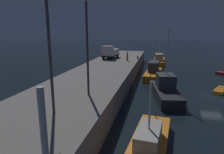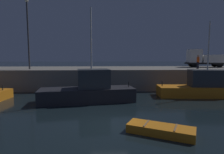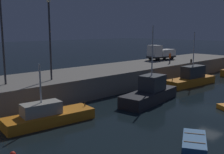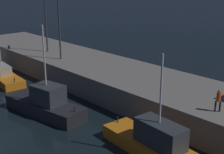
{
  "view_description": "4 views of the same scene",
  "coord_description": "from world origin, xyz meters",
  "px_view_note": "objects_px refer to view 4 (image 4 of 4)",
  "views": [
    {
      "loc": [
        -27.09,
        7.34,
        8.4
      ],
      "look_at": [
        -0.24,
        13.35,
        2.03
      ],
      "focal_mm": 32.58,
      "sensor_mm": 36.0,
      "label": 1
    },
    {
      "loc": [
        -0.31,
        -11.15,
        4.1
      ],
      "look_at": [
        0.64,
        12.88,
        1.55
      ],
      "focal_mm": 30.42,
      "sensor_mm": 36.0,
      "label": 2
    },
    {
      "loc": [
        -25.23,
        -12.61,
        8.09
      ],
      "look_at": [
        -0.28,
        13.91,
        1.65
      ],
      "focal_mm": 43.66,
      "sensor_mm": 36.0,
      "label": 3
    },
    {
      "loc": [
        22.92,
        -8.35,
        12.55
      ],
      "look_at": [
        -2.63,
        15.4,
        1.48
      ],
      "focal_mm": 51.62,
      "sensor_mm": 36.0,
      "label": 4
    }
  ],
  "objects_px": {
    "fishing_trawler_green": "(4,76)",
    "fishing_trawler_red": "(156,144)",
    "fishing_boat_blue": "(46,104)",
    "lamp_post_east": "(59,18)",
    "dockworker": "(218,99)",
    "bollard_central": "(9,47)",
    "lamp_post_west": "(45,14)"
  },
  "relations": [
    {
      "from": "lamp_post_west",
      "to": "lamp_post_east",
      "type": "height_order",
      "value": "lamp_post_west"
    },
    {
      "from": "fishing_trawler_green",
      "to": "fishing_trawler_red",
      "type": "bearing_deg",
      "value": 0.81
    },
    {
      "from": "fishing_trawler_red",
      "to": "lamp_post_west",
      "type": "xyz_separation_m",
      "value": [
        -24.57,
        6.54,
        6.71
      ]
    },
    {
      "from": "lamp_post_east",
      "to": "bollard_central",
      "type": "xyz_separation_m",
      "value": [
        -9.92,
        -2.02,
        -4.8
      ]
    },
    {
      "from": "fishing_trawler_red",
      "to": "dockworker",
      "type": "xyz_separation_m",
      "value": [
        1.78,
        5.07,
        2.6
      ]
    },
    {
      "from": "fishing_trawler_red",
      "to": "fishing_boat_blue",
      "type": "relative_size",
      "value": 1.04
    },
    {
      "from": "lamp_post_east",
      "to": "dockworker",
      "type": "relative_size",
      "value": 4.88
    },
    {
      "from": "fishing_trawler_green",
      "to": "dockworker",
      "type": "distance_m",
      "value": 26.36
    },
    {
      "from": "fishing_trawler_red",
      "to": "bollard_central",
      "type": "height_order",
      "value": "fishing_trawler_red"
    },
    {
      "from": "lamp_post_west",
      "to": "dockworker",
      "type": "relative_size",
      "value": 4.98
    },
    {
      "from": "fishing_trawler_red",
      "to": "lamp_post_east",
      "type": "relative_size",
      "value": 1.06
    },
    {
      "from": "fishing_boat_blue",
      "to": "lamp_post_east",
      "type": "distance_m",
      "value": 12.77
    },
    {
      "from": "fishing_trawler_red",
      "to": "bollard_central",
      "type": "distance_m",
      "value": 30.07
    },
    {
      "from": "fishing_trawler_green",
      "to": "fishing_boat_blue",
      "type": "bearing_deg",
      "value": -7.04
    },
    {
      "from": "fishing_trawler_red",
      "to": "fishing_boat_blue",
      "type": "distance_m",
      "value": 11.9
    },
    {
      "from": "fishing_trawler_red",
      "to": "lamp_post_east",
      "type": "distance_m",
      "value": 21.68
    },
    {
      "from": "fishing_trawler_green",
      "to": "lamp_post_west",
      "type": "bearing_deg",
      "value": 95.92
    },
    {
      "from": "fishing_boat_blue",
      "to": "dockworker",
      "type": "xyz_separation_m",
      "value": [
        13.53,
        6.91,
        2.54
      ]
    },
    {
      "from": "lamp_post_east",
      "to": "dockworker",
      "type": "xyz_separation_m",
      "value": [
        21.67,
        -0.43,
        -4.01
      ]
    },
    {
      "from": "lamp_post_west",
      "to": "lamp_post_east",
      "type": "relative_size",
      "value": 1.02
    },
    {
      "from": "lamp_post_west",
      "to": "bollard_central",
      "type": "relative_size",
      "value": 19.61
    },
    {
      "from": "lamp_post_east",
      "to": "fishing_boat_blue",
      "type": "bearing_deg",
      "value": -42.05
    },
    {
      "from": "fishing_boat_blue",
      "to": "dockworker",
      "type": "distance_m",
      "value": 15.4
    },
    {
      "from": "fishing_trawler_red",
      "to": "lamp_post_east",
      "type": "xyz_separation_m",
      "value": [
        -19.89,
        5.51,
        6.61
      ]
    },
    {
      "from": "fishing_boat_blue",
      "to": "fishing_trawler_green",
      "type": "xyz_separation_m",
      "value": [
        -12.11,
        1.5,
        -0.35
      ]
    },
    {
      "from": "fishing_trawler_red",
      "to": "dockworker",
      "type": "height_order",
      "value": "fishing_trawler_red"
    },
    {
      "from": "fishing_boat_blue",
      "to": "lamp_post_west",
      "type": "height_order",
      "value": "lamp_post_west"
    },
    {
      "from": "lamp_post_west",
      "to": "dockworker",
      "type": "bearing_deg",
      "value": -3.18
    },
    {
      "from": "fishing_trawler_green",
      "to": "lamp_post_east",
      "type": "height_order",
      "value": "lamp_post_east"
    },
    {
      "from": "dockworker",
      "to": "bollard_central",
      "type": "relative_size",
      "value": 3.94
    },
    {
      "from": "lamp_post_west",
      "to": "dockworker",
      "type": "xyz_separation_m",
      "value": [
        26.35,
        -1.47,
        -4.11
      ]
    },
    {
      "from": "fishing_boat_blue",
      "to": "bollard_central",
      "type": "distance_m",
      "value": 18.91
    }
  ]
}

